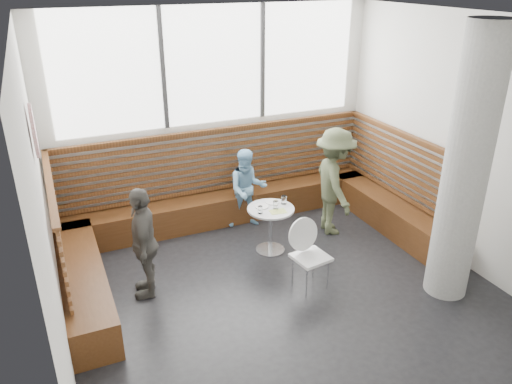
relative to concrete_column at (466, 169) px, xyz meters
name	(u,v)px	position (x,y,z in m)	size (l,w,h in m)	color
room	(293,176)	(-1.85, 0.60, 0.00)	(5.00, 5.00, 3.20)	silver
booth	(235,209)	(-1.85, 2.37, -1.19)	(5.00, 2.50, 1.44)	#472711
concrete_column	(466,169)	(0.00, 0.00, 0.00)	(0.50, 0.50, 3.20)	gray
wall_art	(34,131)	(-4.31, 1.00, 0.70)	(0.50, 0.50, 0.03)	white
cafe_table	(271,220)	(-1.58, 1.71, -1.12)	(0.64, 0.64, 0.66)	silver
cafe_chair	(308,249)	(-1.51, 0.78, -1.08)	(0.42, 0.41, 0.88)	white
adult_man	(334,182)	(-0.48, 1.87, -0.80)	(1.03, 0.59, 1.60)	#4E5639
child_back	(247,189)	(-1.57, 2.55, -0.99)	(0.60, 0.47, 1.23)	#88C3EB
child_left	(144,242)	(-3.37, 1.43, -0.90)	(0.82, 0.34, 1.39)	#53514B
plate_near	(262,206)	(-1.68, 1.80, -0.93)	(0.19, 0.19, 0.01)	white
plate_far	(273,202)	(-1.48, 1.87, -0.93)	(0.20, 0.20, 0.01)	white
glass_left	(260,210)	(-1.77, 1.63, -0.89)	(0.07, 0.07, 0.10)	white
glass_mid	(276,205)	(-1.53, 1.67, -0.88)	(0.07, 0.07, 0.11)	white
glass_right	(284,200)	(-1.35, 1.77, -0.88)	(0.08, 0.08, 0.12)	white
menu_card	(278,211)	(-1.54, 1.58, -0.93)	(0.22, 0.15, 0.00)	#A5C64C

